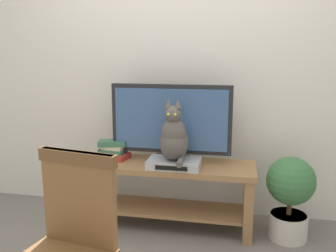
{
  "coord_description": "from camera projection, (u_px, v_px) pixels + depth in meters",
  "views": [
    {
      "loc": [
        0.53,
        -2.17,
        1.41
      ],
      "look_at": [
        -0.01,
        0.53,
        0.84
      ],
      "focal_mm": 39.6,
      "sensor_mm": 36.0,
      "label": 1
    }
  ],
  "objects": [
    {
      "name": "book_stack",
      "position": [
        114.0,
        150.0,
        3.04
      ],
      "size": [
        0.26,
        0.22,
        0.15
      ],
      "color": "#B2332D",
      "rests_on": "tv_stand"
    },
    {
      "name": "tv",
      "position": [
        171.0,
        121.0,
        2.92
      ],
      "size": [
        0.96,
        0.2,
        0.62
      ],
      "color": "black",
      "rests_on": "tv_stand"
    },
    {
      "name": "media_box",
      "position": [
        174.0,
        163.0,
        2.81
      ],
      "size": [
        0.4,
        0.24,
        0.06
      ],
      "color": "#ADADB2",
      "rests_on": "tv_stand"
    },
    {
      "name": "potted_plant",
      "position": [
        290.0,
        193.0,
        2.75
      ],
      "size": [
        0.36,
        0.36,
        0.64
      ],
      "color": "beige",
      "rests_on": "ground"
    },
    {
      "name": "cat",
      "position": [
        174.0,
        137.0,
        2.75
      ],
      "size": [
        0.21,
        0.35,
        0.47
      ],
      "color": "#514C47",
      "rests_on": "media_box"
    },
    {
      "name": "tv_stand",
      "position": [
        169.0,
        183.0,
        2.95
      ],
      "size": [
        1.34,
        0.44,
        0.53
      ],
      "color": "olive",
      "rests_on": "ground"
    },
    {
      "name": "back_wall",
      "position": [
        180.0,
        51.0,
        3.14
      ],
      "size": [
        7.0,
        0.12,
        2.8
      ],
      "primitive_type": "cube",
      "color": "silver",
      "rests_on": "ground"
    },
    {
      "name": "wooden_chair",
      "position": [
        67.0,
        242.0,
        1.68
      ],
      "size": [
        0.47,
        0.48,
        0.95
      ],
      "color": "brown",
      "rests_on": "ground"
    }
  ]
}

